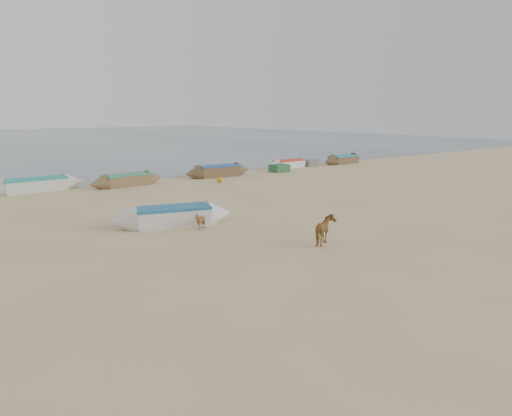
# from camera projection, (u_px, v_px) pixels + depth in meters

# --- Properties ---
(ground) EXTENTS (140.00, 140.00, 0.00)m
(ground) POSITION_uv_depth(u_px,v_px,m) (321.00, 249.00, 19.00)
(ground) COLOR tan
(ground) RESTS_ON ground
(cow_adult) EXTENTS (1.49, 1.22, 1.15)m
(cow_adult) POSITION_uv_depth(u_px,v_px,m) (325.00, 230.00, 19.61)
(cow_adult) COLOR olive
(cow_adult) RESTS_ON ground
(calf_front) EXTENTS (0.78, 0.72, 0.75)m
(calf_front) POSITION_uv_depth(u_px,v_px,m) (200.00, 221.00, 22.12)
(calf_front) COLOR brown
(calf_front) RESTS_ON ground
(near_canoe) EXTENTS (5.85, 2.92, 0.89)m
(near_canoe) POSITION_uv_depth(u_px,v_px,m) (173.00, 216.00, 22.85)
(near_canoe) COLOR silver
(near_canoe) RESTS_ON ground
(waterline_canoes) EXTENTS (55.02, 4.02, 0.92)m
(waterline_canoes) POSITION_uv_depth(u_px,v_px,m) (100.00, 181.00, 34.52)
(waterline_canoes) COLOR brown
(waterline_canoes) RESTS_ON ground
(beach_clutter) EXTENTS (45.12, 5.79, 0.64)m
(beach_clutter) POSITION_uv_depth(u_px,v_px,m) (155.00, 179.00, 36.21)
(beach_clutter) COLOR #2C632E
(beach_clutter) RESTS_ON ground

